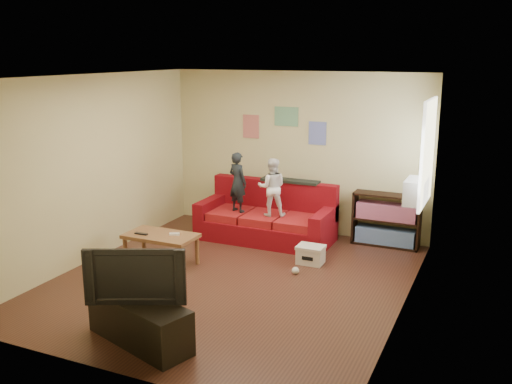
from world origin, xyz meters
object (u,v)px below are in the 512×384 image
at_px(child_a, 238,182).
at_px(bookshelf, 386,223).
at_px(sofa, 267,220).
at_px(coffee_table, 161,239).
at_px(tv_stand, 139,321).
at_px(television, 137,273).
at_px(child_b, 272,187).
at_px(file_box, 311,254).

xyz_separation_m(child_a, bookshelf, (2.30, 0.63, -0.57)).
bearing_deg(sofa, child_a, -158.91).
height_order(sofa, child_a, child_a).
xyz_separation_m(sofa, coffee_table, (-0.93, -1.73, 0.07)).
xyz_separation_m(coffee_table, tv_stand, (1.06, -2.02, -0.15)).
relative_size(bookshelf, television, 1.01).
relative_size(child_b, tv_stand, 0.72).
relative_size(child_a, child_b, 1.06).
bearing_deg(sofa, coffee_table, -118.18).
bearing_deg(television, file_box, 48.91).
xyz_separation_m(sofa, child_a, (-0.45, -0.17, 0.63)).
distance_m(child_a, coffee_table, 1.72).
bearing_deg(coffee_table, bookshelf, 38.21).
xyz_separation_m(child_b, coffee_table, (-1.07, -1.55, -0.53)).
relative_size(sofa, child_a, 2.22).
bearing_deg(file_box, coffee_table, -154.51).
distance_m(child_b, television, 3.58).
relative_size(child_b, coffee_table, 0.91).
distance_m(sofa, tv_stand, 3.75).
bearing_deg(sofa, child_b, -49.73).
relative_size(sofa, tv_stand, 1.69).
height_order(sofa, tv_stand, sofa).
distance_m(bookshelf, television, 4.56).
distance_m(sofa, coffee_table, 1.96).
xyz_separation_m(coffee_table, bookshelf, (2.78, 2.18, -0.02)).
relative_size(coffee_table, television, 0.98).
bearing_deg(child_a, bookshelf, -144.39).
bearing_deg(tv_stand, television, 0.00).
height_order(child_b, file_box, child_b).
bearing_deg(television, child_b, 65.49).
distance_m(child_b, coffee_table, 1.96).
bearing_deg(tv_stand, file_box, 91.42).
bearing_deg(coffee_table, child_a, 73.04).
relative_size(child_a, bookshelf, 0.94).
relative_size(child_b, bookshelf, 0.89).
xyz_separation_m(sofa, file_box, (1.02, -0.80, -0.18)).
xyz_separation_m(child_a, coffee_table, (-0.47, -1.55, -0.55)).
xyz_separation_m(bookshelf, tv_stand, (-1.72, -4.20, -0.13)).
bearing_deg(bookshelf, file_box, -123.33).
distance_m(coffee_table, tv_stand, 2.28).
xyz_separation_m(bookshelf, television, (-1.72, -4.20, 0.41)).
bearing_deg(bookshelf, tv_stand, -112.25).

